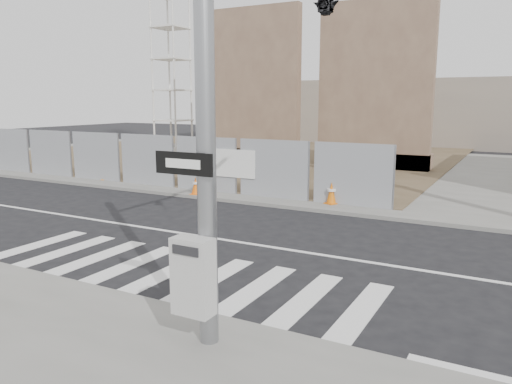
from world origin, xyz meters
The scene contains 11 objects.
ground centered at (0.00, 0.00, 0.00)m, with size 100.00×100.00×0.00m, color black.
sidewalk_far centered at (0.00, 14.00, 0.06)m, with size 50.00×20.00×0.12m, color slate.
signal_pole centered at (2.49, -2.05, 4.78)m, with size 0.96×5.87×7.00m.
chain_link_fence centered at (-10.00, 5.00, 1.12)m, with size 24.60×0.04×2.00m, color gray.
concrete_wall_left centered at (-7.00, 13.08, 3.38)m, with size 6.00×1.30×8.00m.
concrete_wall_right centered at (-0.50, 14.08, 3.38)m, with size 5.50×1.30×8.00m.
crane_tower centered at (-15.00, 17.00, 9.02)m, with size 2.60×2.60×18.15m.
traffic_cone_a centered at (-14.96, 5.46, 0.49)m, with size 0.49×0.49×0.76m.
traffic_cone_b centered at (-9.53, 5.15, 0.45)m, with size 0.41×0.41×0.67m.
traffic_cone_c centered at (-4.13, 4.22, 0.43)m, with size 0.38×0.38×0.64m.
traffic_cone_d centered at (0.73, 4.95, 0.46)m, with size 0.48×0.48×0.71m.
Camera 1 is at (6.17, -10.19, 3.43)m, focal length 35.00 mm.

